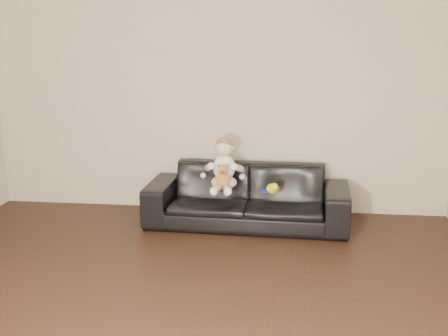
# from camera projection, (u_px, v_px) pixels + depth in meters

# --- Properties ---
(floor) EXTENTS (5.50, 5.50, 0.00)m
(floor) POSITION_uv_depth(u_px,v_px,m) (165.00, 332.00, 3.71)
(floor) COLOR black
(floor) RESTS_ON ground
(wall_back) EXTENTS (5.00, 0.00, 5.00)m
(wall_back) POSITION_uv_depth(u_px,v_px,m) (217.00, 93.00, 6.07)
(wall_back) COLOR beige
(wall_back) RESTS_ON ground
(sofa) EXTENTS (2.08, 0.88, 0.60)m
(sofa) POSITION_uv_depth(u_px,v_px,m) (247.00, 196.00, 5.77)
(sofa) COLOR black
(sofa) RESTS_ON floor
(baby) EXTENTS (0.35, 0.43, 0.52)m
(baby) POSITION_uv_depth(u_px,v_px,m) (224.00, 167.00, 5.62)
(baby) COLOR #F4CED0
(baby) RESTS_ON sofa
(teddy_bear) EXTENTS (0.14, 0.14, 0.23)m
(teddy_bear) POSITION_uv_depth(u_px,v_px,m) (223.00, 176.00, 5.47)
(teddy_bear) COLOR #A56F2F
(teddy_bear) RESTS_ON sofa
(toy_green) EXTENTS (0.15, 0.16, 0.10)m
(toy_green) POSITION_uv_depth(u_px,v_px,m) (272.00, 189.00, 5.51)
(toy_green) COLOR #C1E31A
(toy_green) RESTS_ON sofa
(toy_rattle) EXTENTS (0.08, 0.08, 0.06)m
(toy_rattle) POSITION_uv_depth(u_px,v_px,m) (277.00, 189.00, 5.56)
(toy_rattle) COLOR red
(toy_rattle) RESTS_ON sofa
(toy_blue_disc) EXTENTS (0.12, 0.12, 0.02)m
(toy_blue_disc) POSITION_uv_depth(u_px,v_px,m) (265.00, 191.00, 5.59)
(toy_blue_disc) COLOR #1B2BDF
(toy_blue_disc) RESTS_ON sofa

